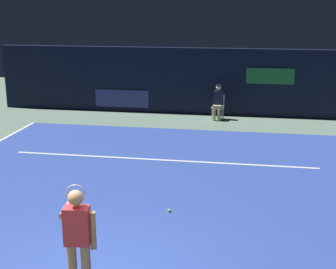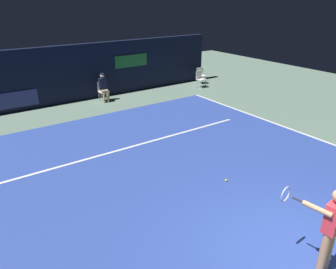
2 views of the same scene
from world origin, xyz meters
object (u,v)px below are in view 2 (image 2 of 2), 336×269
object	(u,v)px
courtside_chair_far	(201,75)
tennis_ball	(226,180)
tennis_player	(330,227)
courtside_chair_near	(200,78)
line_judge_on_chair	(103,87)

from	to	relation	value
courtside_chair_far	tennis_ball	distance (m)	10.72
tennis_player	tennis_ball	world-z (taller)	tennis_player
tennis_player	tennis_ball	xyz separation A→B (m)	(0.77, 3.21, -0.94)
courtside_chair_near	tennis_ball	bearing A→B (deg)	-125.97
tennis_ball	courtside_chair_near	bearing A→B (deg)	54.03
tennis_player	courtside_chair_far	size ratio (longest dim) A/B	1.97
courtside_chair_near	courtside_chair_far	size ratio (longest dim) A/B	1.00
courtside_chair_near	line_judge_on_chair	bearing A→B (deg)	173.50
tennis_player	tennis_ball	bearing A→B (deg)	76.51
tennis_player	courtside_chair_far	xyz separation A→B (m)	(7.14, 11.82, -0.49)
line_judge_on_chair	courtside_chair_near	distance (m)	5.43
tennis_player	courtside_chair_far	world-z (taller)	tennis_player
courtside_chair_near	tennis_player	bearing A→B (deg)	-120.38
tennis_player	courtside_chair_near	world-z (taller)	tennis_player
tennis_player	line_judge_on_chair	size ratio (longest dim) A/B	1.31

